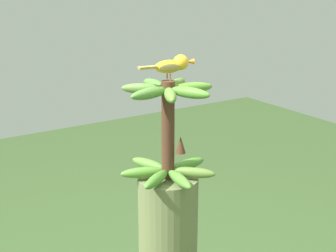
{
  "coord_description": "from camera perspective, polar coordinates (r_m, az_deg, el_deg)",
  "views": [
    {
      "loc": [
        1.36,
        -0.88,
        1.75
      ],
      "look_at": [
        0.0,
        0.0,
        1.25
      ],
      "focal_mm": 52.3,
      "sensor_mm": 36.0,
      "label": 1
    }
  ],
  "objects": [
    {
      "name": "perched_bird",
      "position": [
        1.67,
        0.59,
        7.13
      ],
      "size": [
        0.07,
        0.2,
        0.08
      ],
      "color": "#C68933",
      "rests_on": "banana_bunch"
    },
    {
      "name": "banana_bunch",
      "position": [
        1.7,
        0.03,
        -0.56
      ],
      "size": [
        0.34,
        0.34,
        0.35
      ],
      "color": "#4C2D1E",
      "rests_on": "banana_tree"
    }
  ]
}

